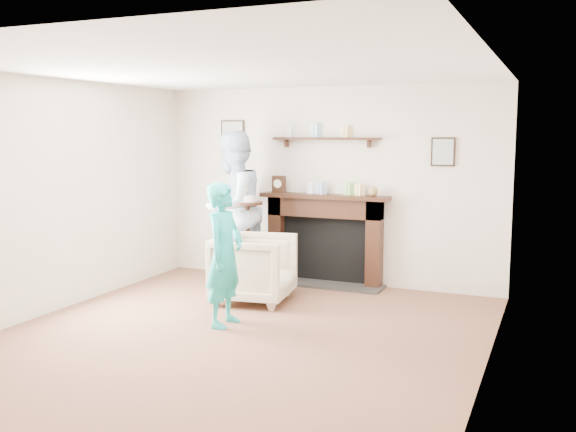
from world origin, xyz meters
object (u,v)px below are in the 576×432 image
(man, at_px, (234,284))
(pedestal_table, at_px, (247,227))
(woman, at_px, (225,325))
(armchair, at_px, (254,301))

(man, height_order, pedestal_table, pedestal_table)
(woman, relative_size, pedestal_table, 1.16)
(man, xyz_separation_m, woman, (0.75, -1.59, 0.00))
(armchair, xyz_separation_m, man, (-0.62, 0.66, 0.00))
(armchair, bearing_deg, pedestal_table, 25.40)
(pedestal_table, bearing_deg, armchair, -56.64)
(woman, xyz_separation_m, pedestal_table, (-0.50, 1.49, 0.76))
(woman, bearing_deg, pedestal_table, 17.39)
(man, bearing_deg, pedestal_table, 75.50)
(woman, height_order, pedestal_table, pedestal_table)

